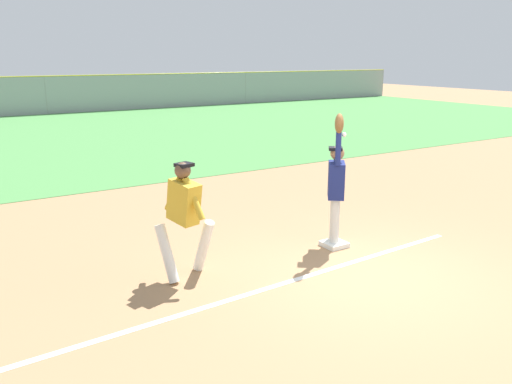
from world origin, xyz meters
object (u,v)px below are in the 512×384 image
baseball (344,135)px  parked_car_blue (119,94)px  first_base (334,244)px  runner (184,212)px  fielder (336,182)px  parked_car_silver (20,98)px

baseball → parked_car_blue: (4.96, 28.49, -1.26)m
baseball → first_base: bearing=94.8°
first_base → runner: bearing=176.2°
first_base → baseball: bearing=-85.2°
first_base → fielder: 1.08m
fielder → baseball: size_ratio=30.81×
first_base → parked_car_blue: parked_car_blue is taller
first_base → fielder: bearing=59.3°
runner → baseball: 2.85m
runner → baseball: size_ratio=23.24×
first_base → parked_car_blue: (4.97, 28.37, 0.63)m
parked_car_blue → parked_car_silver: bearing=175.4°
baseball → parked_car_silver: bearing=92.5°
fielder → parked_car_blue: bearing=-62.2°
runner → baseball: bearing=-22.6°
fielder → parked_car_blue: (4.94, 28.33, -0.45)m
first_base → fielder: (0.03, 0.05, 1.08)m
first_base → parked_car_silver: 28.17m
parked_car_blue → runner: bearing=-111.9°
first_base → parked_car_blue: 28.81m
fielder → baseball: fielder is taller
fielder → parked_car_silver: fielder is taller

